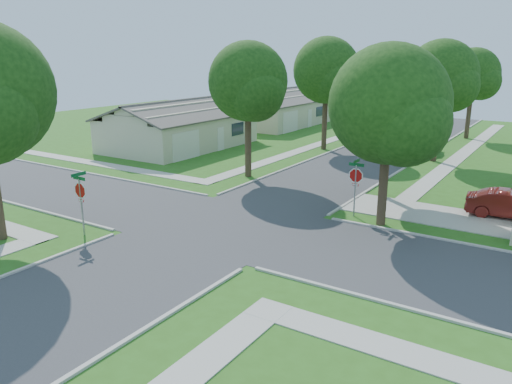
{
  "coord_description": "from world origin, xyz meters",
  "views": [
    {
      "loc": [
        13.68,
        -18.64,
        8.09
      ],
      "look_at": [
        1.05,
        1.04,
        1.6
      ],
      "focal_mm": 35.0,
      "sensor_mm": 36.0,
      "label": 1
    }
  ],
  "objects": [
    {
      "name": "tree_e_far",
      "position": [
        4.75,
        34.01,
        5.98
      ],
      "size": [
        5.17,
        5.0,
        8.72
      ],
      "color": "#38281C",
      "rests_on": "ground"
    },
    {
      "name": "house_nw_near",
      "position": [
        -15.99,
        15.0,
        1.52
      ],
      "size": [
        8.42,
        13.6,
        4.23
      ],
      "color": "beige",
      "rests_on": "ground"
    },
    {
      "name": "tree_e_mid",
      "position": [
        4.76,
        21.01,
        6.25
      ],
      "size": [
        5.59,
        5.4,
        9.21
      ],
      "color": "#38281C",
      "rests_on": "ground"
    },
    {
      "name": "tree_ne_corner",
      "position": [
        6.36,
        4.21,
        5.59
      ],
      "size": [
        5.8,
        5.6,
        8.66
      ],
      "color": "#38281C",
      "rests_on": "ground"
    },
    {
      "name": "stop_sign_sw",
      "position": [
        -4.7,
        -4.7,
        2.03
      ],
      "size": [
        1.05,
        0.8,
        2.98
      ],
      "color": "gray",
      "rests_on": "ground"
    },
    {
      "name": "tree_w_near",
      "position": [
        -4.64,
        9.01,
        6.12
      ],
      "size": [
        5.38,
        5.2,
        8.97
      ],
      "color": "#38281C",
      "rests_on": "ground"
    },
    {
      "name": "car_driveway",
      "position": [
        11.5,
        8.7,
        0.7
      ],
      "size": [
        4.4,
        1.96,
        1.4
      ],
      "primitive_type": "imported",
      "rotation": [
        0.0,
        0.0,
        1.69
      ],
      "color": "#5B1612",
      "rests_on": "ground"
    },
    {
      "name": "tree_w_mid",
      "position": [
        -4.64,
        21.01,
        6.49
      ],
      "size": [
        5.8,
        5.6,
        9.56
      ],
      "color": "#38281C",
      "rests_on": "ground"
    },
    {
      "name": "sidewalk_ne",
      "position": [
        6.1,
        26.0,
        0.02
      ],
      "size": [
        1.2,
        40.0,
        0.04
      ],
      "primitive_type": "cube",
      "color": "#9E9B91",
      "rests_on": "ground"
    },
    {
      "name": "stop_sign_ne",
      "position": [
        4.7,
        4.7,
        2.03
      ],
      "size": [
        1.05,
        0.8,
        2.98
      ],
      "color": "gray",
      "rests_on": "ground"
    },
    {
      "name": "road_ns",
      "position": [
        0.0,
        0.0,
        0.0
      ],
      "size": [
        7.0,
        100.0,
        0.02
      ],
      "primitive_type": "cube",
      "color": "#333335",
      "rests_on": "ground"
    },
    {
      "name": "tree_w_far",
      "position": [
        -4.65,
        34.01,
        5.51
      ],
      "size": [
        4.76,
        4.6,
        8.04
      ],
      "color": "#38281C",
      "rests_on": "ground"
    },
    {
      "name": "house_nw_far",
      "position": [
        -15.99,
        32.0,
        1.52
      ],
      "size": [
        8.42,
        13.6,
        4.23
      ],
      "color": "beige",
      "rests_on": "ground"
    },
    {
      "name": "tree_e_near",
      "position": [
        4.75,
        9.01,
        5.64
      ],
      "size": [
        4.97,
        4.8,
        8.28
      ],
      "color": "#38281C",
      "rests_on": "ground"
    },
    {
      "name": "car_curb_east",
      "position": [
        3.2,
        23.53,
        0.78
      ],
      "size": [
        2.06,
        4.68,
        1.57
      ],
      "primitive_type": "imported",
      "rotation": [
        0.0,
        0.0,
        0.05
      ],
      "color": "black",
      "rests_on": "ground"
    },
    {
      "name": "driveway",
      "position": [
        7.9,
        7.1,
        0.03
      ],
      "size": [
        8.8,
        3.6,
        0.05
      ],
      "primitive_type": "cube",
      "color": "#9E9B91",
      "rests_on": "ground"
    },
    {
      "name": "sidewalk_nw",
      "position": [
        -6.1,
        26.0,
        0.02
      ],
      "size": [
        1.2,
        40.0,
        0.04
      ],
      "primitive_type": "cube",
      "color": "#9E9B91",
      "rests_on": "ground"
    },
    {
      "name": "ground",
      "position": [
        0.0,
        0.0,
        0.0
      ],
      "size": [
        100.0,
        100.0,
        0.0
      ],
      "primitive_type": "plane",
      "color": "#2D5B18",
      "rests_on": "ground"
    },
    {
      "name": "car_curb_west",
      "position": [
        -3.2,
        31.9,
        0.62
      ],
      "size": [
        1.95,
        4.37,
        1.24
      ],
      "primitive_type": "imported",
      "rotation": [
        0.0,
        0.0,
        3.09
      ],
      "color": "black",
      "rests_on": "ground"
    }
  ]
}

